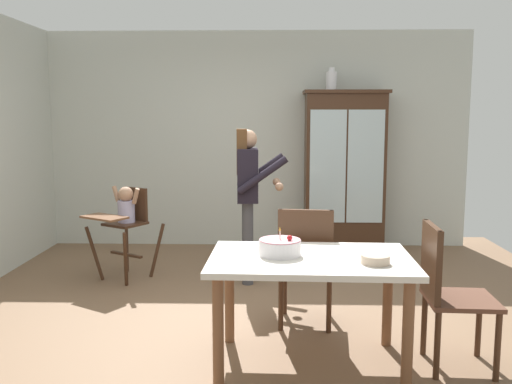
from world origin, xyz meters
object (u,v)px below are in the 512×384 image
(china_cabinet, at_px, (344,171))
(dining_chair_far_side, at_px, (306,259))
(serving_bowl, at_px, (375,259))
(ceramic_vase, at_px, (331,80))
(high_chair_with_toddler, at_px, (125,216))
(birthday_cake, at_px, (280,247))
(adult_person, at_px, (248,186))
(dining_table, at_px, (310,272))
(dining_chair_right_end, at_px, (445,286))

(china_cabinet, height_order, dining_chair_far_side, china_cabinet)
(china_cabinet, bearing_deg, serving_bowl, -94.08)
(ceramic_vase, bearing_deg, dining_chair_far_side, -99.81)
(ceramic_vase, xyz_separation_m, high_chair_with_toddler, (-2.20, -1.31, -1.42))
(serving_bowl, distance_m, dining_chair_far_side, 0.92)
(birthday_cake, bearing_deg, high_chair_with_toddler, 128.78)
(adult_person, distance_m, birthday_cake, 1.86)
(ceramic_vase, xyz_separation_m, adult_person, (-0.95, -1.39, -1.11))
(dining_table, xyz_separation_m, dining_chair_far_side, (0.01, 0.65, -0.08))
(dining_chair_far_side, bearing_deg, china_cabinet, -97.55)
(high_chair_with_toddler, distance_m, dining_table, 2.60)
(china_cabinet, height_order, birthday_cake, china_cabinet)
(ceramic_vase, bearing_deg, dining_chair_right_end, -82.69)
(high_chair_with_toddler, bearing_deg, serving_bowl, -13.05)
(high_chair_with_toddler, xyz_separation_m, serving_bowl, (2.13, -2.10, 0.11))
(china_cabinet, xyz_separation_m, serving_bowl, (-0.24, -3.41, -0.22))
(adult_person, relative_size, dining_chair_right_end, 1.59)
(china_cabinet, height_order, dining_chair_right_end, china_cabinet)
(china_cabinet, bearing_deg, dining_chair_far_side, -103.53)
(china_cabinet, distance_m, dining_table, 3.33)
(dining_table, height_order, dining_chair_right_end, dining_chair_right_end)
(birthday_cake, bearing_deg, dining_chair_right_end, -3.06)
(adult_person, height_order, dining_table, adult_person)
(adult_person, height_order, serving_bowl, adult_person)
(ceramic_vase, height_order, adult_person, ceramic_vase)
(high_chair_with_toddler, xyz_separation_m, dining_chair_far_side, (1.74, -1.29, -0.10))
(high_chair_with_toddler, bearing_deg, ceramic_vase, 62.48)
(adult_person, relative_size, serving_bowl, 8.50)
(china_cabinet, distance_m, adult_person, 1.78)
(dining_table, bearing_deg, birthday_cake, 170.23)
(birthday_cake, xyz_separation_m, dining_chair_far_side, (0.21, 0.61, -0.24))
(serving_bowl, xyz_separation_m, dining_chair_right_end, (0.49, 0.14, -0.21))
(birthday_cake, relative_size, dining_chair_right_end, 0.29)
(high_chair_with_toddler, xyz_separation_m, adult_person, (1.25, -0.08, 0.31))
(birthday_cake, bearing_deg, dining_table, -9.77)
(birthday_cake, bearing_deg, dining_chair_far_side, 70.93)
(ceramic_vase, relative_size, birthday_cake, 0.96)
(adult_person, xyz_separation_m, dining_chair_right_end, (1.37, -1.89, -0.41))
(adult_person, height_order, dining_chair_right_end, adult_person)
(adult_person, height_order, dining_chair_far_side, adult_person)
(high_chair_with_toddler, height_order, dining_chair_far_side, dining_chair_far_side)
(china_cabinet, height_order, ceramic_vase, ceramic_vase)
(china_cabinet, relative_size, serving_bowl, 10.88)
(china_cabinet, bearing_deg, ceramic_vase, 178.80)
(serving_bowl, bearing_deg, adult_person, 113.44)
(china_cabinet, bearing_deg, dining_chair_right_end, -85.73)
(birthday_cake, bearing_deg, china_cabinet, 75.39)
(birthday_cake, bearing_deg, adult_person, 98.80)
(china_cabinet, xyz_separation_m, birthday_cake, (-0.84, -3.22, -0.19))
(adult_person, bearing_deg, dining_chair_far_side, -161.16)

